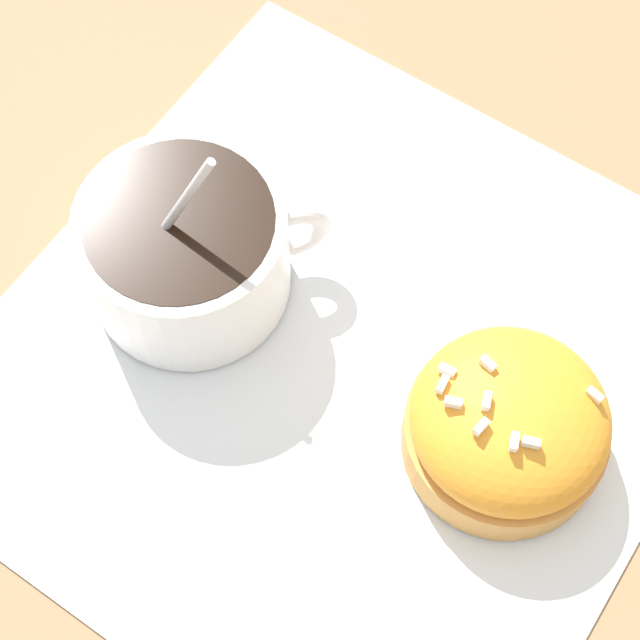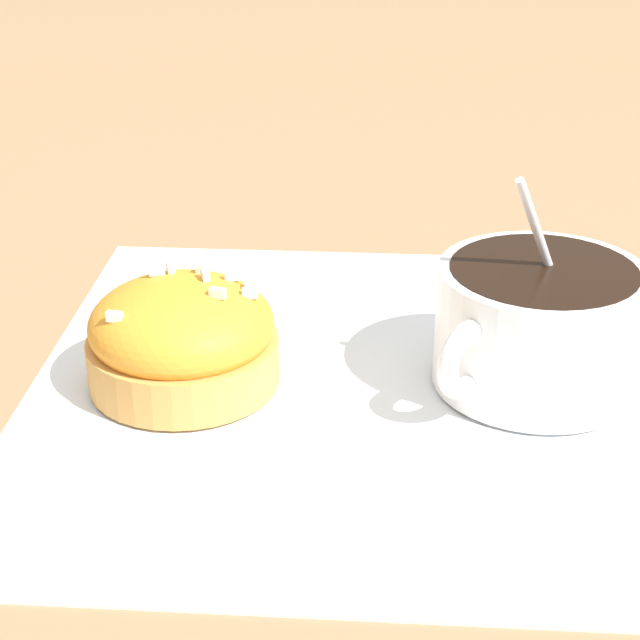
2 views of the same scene
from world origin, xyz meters
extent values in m
plane|color=#93704C|center=(0.00, 0.00, 0.00)|extent=(3.00, 3.00, 0.00)
cube|color=white|center=(0.00, 0.00, 0.00)|extent=(0.32, 0.33, 0.00)
cylinder|color=white|center=(0.08, 0.00, 0.03)|extent=(0.09, 0.09, 0.06)
cylinder|color=black|center=(0.08, 0.00, 0.05)|extent=(0.08, 0.08, 0.01)
torus|color=white|center=(0.04, -0.03, 0.03)|extent=(0.03, 0.03, 0.04)
ellipsoid|color=silver|center=(0.06, -0.01, 0.01)|extent=(0.03, 0.03, 0.01)
cylinder|color=silver|center=(0.08, 0.01, 0.06)|extent=(0.04, 0.03, 0.09)
cylinder|color=#D19347|center=(-0.08, 0.00, 0.01)|extent=(0.09, 0.09, 0.02)
ellipsoid|color=orange|center=(-0.08, 0.00, 0.03)|extent=(0.08, 0.08, 0.04)
cube|color=white|center=(-0.07, 0.01, 0.05)|extent=(0.01, 0.01, 0.00)
cube|color=white|center=(-0.05, 0.00, 0.05)|extent=(0.01, 0.00, 0.00)
cube|color=white|center=(-0.07, 0.02, 0.05)|extent=(0.00, 0.01, 0.00)
cube|color=white|center=(-0.10, -0.02, 0.05)|extent=(0.01, 0.00, 0.00)
cube|color=white|center=(-0.09, 0.01, 0.05)|extent=(0.01, 0.00, 0.00)
cube|color=white|center=(-0.08, 0.02, 0.05)|extent=(0.01, 0.01, 0.00)
cube|color=white|center=(-0.06, 0.01, 0.05)|extent=(0.01, 0.01, 0.00)
cube|color=white|center=(-0.06, -0.01, 0.05)|extent=(0.01, 0.01, 0.00)
cube|color=white|center=(-0.05, 0.01, 0.05)|extent=(0.00, 0.01, 0.00)
camera|label=1|loc=(-0.09, 0.17, 0.44)|focal=60.00mm
camera|label=2|loc=(-0.02, -0.42, 0.24)|focal=60.00mm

